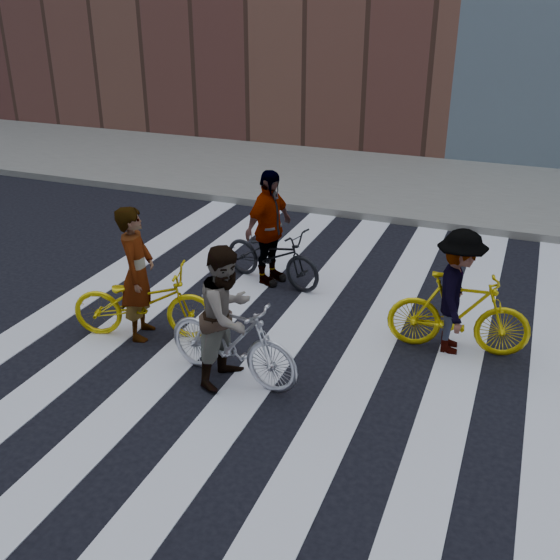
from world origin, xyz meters
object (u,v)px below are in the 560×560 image
Objects in this scene: bike_silver_mid at (232,340)px; rider_rear at (269,228)px; bike_dark_rear at (272,255)px; rider_mid at (227,315)px; rider_right at (457,292)px; bike_yellow_right at (459,313)px; rider_left at (137,273)px; bike_yellow_left at (143,302)px.

bike_silver_mid is 0.97× the size of rider_rear.
rider_mid is at bearing -154.10° from bike_dark_rear.
bike_dark_rear is 3.11m from rider_right.
rider_mid is 2.77m from rider_rear.
rider_rear is at bearing 63.38° from rider_right.
bike_silver_mid is at bearing -152.08° from rider_rear.
bike_yellow_right is at bearing -96.64° from rider_right.
rider_left is 1.00× the size of rider_rear.
bike_yellow_left is 4.02m from bike_yellow_right.
rider_left is 2.36m from rider_rear.
bike_yellow_right is 2.92m from rider_mid.
rider_right is (2.29, 1.64, 0.28)m from bike_silver_mid.
bike_yellow_left reaches higher than bike_dark_rear.
bike_silver_mid is 1.04× the size of rider_mid.
rider_left is (-0.05, -0.00, 0.40)m from bike_yellow_left.
rider_right is at bearing -91.20° from bike_yellow_left.
bike_silver_mid is at bearing -153.09° from bike_dark_rear.
rider_rear is at bearing 63.69° from bike_yellow_right.
bike_yellow_left is 1.07× the size of bike_silver_mid.
rider_mid is (1.48, -0.53, 0.35)m from bike_yellow_left.
bike_silver_mid is 2.86m from bike_yellow_right.
bike_yellow_right is 4.09m from rider_left.
rider_right is 0.90× the size of rider_rear.
rider_mid is (-0.05, 0.00, 0.32)m from bike_silver_mid.
bike_yellow_left is 1.07× the size of bike_dark_rear.
bike_yellow_right is 3.14m from bike_dark_rear.
rider_rear reaches higher than rider_mid.
bike_yellow_left is 1.06× the size of bike_yellow_right.
bike_yellow_right is at bearing -95.58° from bike_dark_rear.
rider_mid is at bearing -153.09° from rider_rear.
rider_rear reaches higher than rider_left.
rider_right is 3.14m from rider_rear.
bike_dark_rear is at bearing 63.38° from bike_yellow_right.
rider_left is at bearing 171.38° from rider_rear.
rider_mid is at bearing 98.93° from bike_silver_mid.
rider_left is 4.02m from rider_right.
rider_rear is at bearing 104.39° from bike_dark_rear.
rider_rear is (-3.00, 1.07, 0.37)m from bike_yellow_right.
bike_silver_mid is 0.99× the size of bike_yellow_right.
bike_silver_mid is (1.53, -0.53, 0.03)m from bike_yellow_left.
rider_mid reaches higher than bike_yellow_left.
rider_right is at bearing -91.40° from rider_left.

